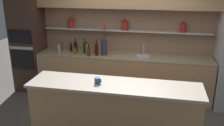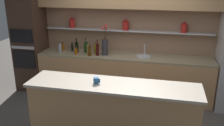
{
  "view_description": "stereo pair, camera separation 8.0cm",
  "coord_description": "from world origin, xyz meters",
  "views": [
    {
      "loc": [
        0.62,
        -3.73,
        2.45
      ],
      "look_at": [
        -0.21,
        0.37,
        1.04
      ],
      "focal_mm": 40.0,
      "sensor_mm": 36.0,
      "label": 1
    },
    {
      "loc": [
        0.7,
        -3.71,
        2.45
      ],
      "look_at": [
        -0.21,
        0.37,
        1.04
      ],
      "focal_mm": 40.0,
      "sensor_mm": 36.0,
      "label": 2
    }
  ],
  "objects": [
    {
      "name": "bottle_sauce_8",
      "position": [
        -1.55,
        1.35,
        1.0
      ],
      "size": [
        0.05,
        0.05,
        0.18
      ],
      "color": "#9E4C0A",
      "rests_on": "back_counter_unit"
    },
    {
      "name": "bottle_spirit_1",
      "position": [
        -1.54,
        1.15,
        1.02
      ],
      "size": [
        0.07,
        0.07,
        0.24
      ],
      "color": "gray",
      "rests_on": "back_counter_unit"
    },
    {
      "name": "coffee_mug",
      "position": [
        -0.24,
        -0.53,
        1.07
      ],
      "size": [
        0.1,
        0.08,
        0.09
      ],
      "color": "#235184",
      "rests_on": "island_counter"
    },
    {
      "name": "back_wall_unit",
      "position": [
        -0.0,
        1.53,
        1.55
      ],
      "size": [
        5.2,
        0.44,
        2.6
      ],
      "color": "#937056",
      "rests_on": "ground_plane"
    },
    {
      "name": "bottle_oil_6",
      "position": [
        -0.79,
        1.28,
        1.02
      ],
      "size": [
        0.06,
        0.06,
        0.24
      ],
      "color": "olive",
      "rests_on": "back_counter_unit"
    },
    {
      "name": "sink_fixture",
      "position": [
        0.27,
        1.25,
        0.94
      ],
      "size": [
        0.31,
        0.31,
        0.25
      ],
      "color": "#B7B7BC",
      "rests_on": "back_counter_unit"
    },
    {
      "name": "bottle_wine_5",
      "position": [
        -1.2,
        1.26,
        1.04
      ],
      "size": [
        0.08,
        0.08,
        0.32
      ],
      "color": "black",
      "rests_on": "back_counter_unit"
    },
    {
      "name": "oven_tower",
      "position": [
        -2.3,
        1.24,
        1.08
      ],
      "size": [
        0.6,
        0.64,
        2.15
      ],
      "color": "#3D281E",
      "rests_on": "ground_plane"
    },
    {
      "name": "ground_plane",
      "position": [
        0.0,
        0.0,
        0.0
      ],
      "size": [
        12.0,
        12.0,
        0.0
      ],
      "primitive_type": "plane",
      "color": "#4C4742"
    },
    {
      "name": "bottle_wine_4",
      "position": [
        -1.0,
        1.29,
        1.04
      ],
      "size": [
        0.08,
        0.08,
        0.32
      ],
      "color": "#193814",
      "rests_on": "back_counter_unit"
    },
    {
      "name": "bottle_spirit_9",
      "position": [
        -0.84,
        1.06,
        1.03
      ],
      "size": [
        0.07,
        0.07,
        0.26
      ],
      "color": "#4C2D0C",
      "rests_on": "back_counter_unit"
    },
    {
      "name": "bottle_spirit_3",
      "position": [
        -0.9,
        1.17,
        1.03
      ],
      "size": [
        0.08,
        0.08,
        0.26
      ],
      "color": "tan",
      "rests_on": "back_counter_unit"
    },
    {
      "name": "bottle_sauce_2",
      "position": [
        -1.15,
        1.1,
        0.99
      ],
      "size": [
        0.05,
        0.05,
        0.17
      ],
      "color": "#9E4C0A",
      "rests_on": "back_counter_unit"
    },
    {
      "name": "bottle_sauce_0",
      "position": [
        -1.33,
        1.34,
        1.0
      ],
      "size": [
        0.05,
        0.05,
        0.2
      ],
      "color": "black",
      "rests_on": "back_counter_unit"
    },
    {
      "name": "bottle_wine_7",
      "position": [
        -0.69,
        1.13,
        1.05
      ],
      "size": [
        0.07,
        0.07,
        0.34
      ],
      "color": "#380C0C",
      "rests_on": "back_counter_unit"
    },
    {
      "name": "island_counter",
      "position": [
        0.0,
        -0.5,
        0.51
      ],
      "size": [
        2.5,
        0.61,
        1.02
      ],
      "color": "tan",
      "rests_on": "ground_plane"
    },
    {
      "name": "flower_vase",
      "position": [
        -0.55,
        1.2,
        1.12
      ],
      "size": [
        0.13,
        0.18,
        0.67
      ],
      "color": "#2D2D33",
      "rests_on": "back_counter_unit"
    },
    {
      "name": "back_counter_unit",
      "position": [
        -0.15,
        1.24,
        0.46
      ],
      "size": [
        3.66,
        0.62,
        0.92
      ],
      "color": "tan",
      "rests_on": "ground_plane"
    }
  ]
}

